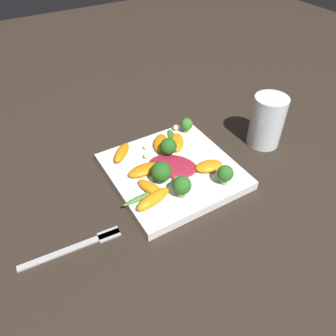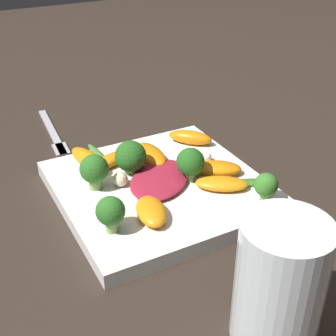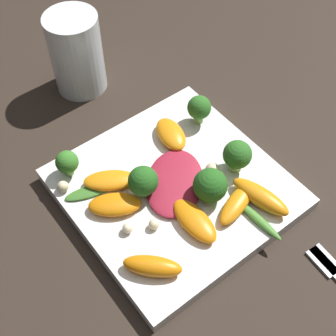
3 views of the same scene
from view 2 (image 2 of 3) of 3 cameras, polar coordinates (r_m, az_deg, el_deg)
ground_plane at (r=0.60m, az=-1.00°, el=-3.31°), size 2.40×2.40×0.00m
plate at (r=0.59m, az=-1.01°, el=-2.55°), size 0.25×0.25×0.02m
drinking_glass at (r=0.40m, az=13.44°, el=-13.53°), size 0.07×0.07×0.12m
fork at (r=0.76m, az=-13.69°, el=3.89°), size 0.03×0.17×0.01m
radicchio_leaf_0 at (r=0.58m, az=-0.74°, el=-1.43°), size 0.12×0.12×0.01m
orange_segment_0 at (r=0.60m, az=6.03°, el=-0.03°), size 0.07×0.06×0.02m
orange_segment_1 at (r=0.62m, az=-9.66°, el=1.02°), size 0.04×0.08×0.02m
orange_segment_2 at (r=0.57m, az=6.55°, el=-1.91°), size 0.07×0.06×0.01m
orange_segment_3 at (r=0.63m, az=-2.08°, el=1.68°), size 0.03×0.07×0.02m
orange_segment_4 at (r=0.52m, az=-2.06°, el=-5.28°), size 0.05×0.06×0.02m
orange_segment_5 at (r=0.67m, az=2.74°, el=3.75°), size 0.06×0.06×0.02m
orange_segment_6 at (r=0.62m, az=-6.99°, el=0.96°), size 0.07×0.04×0.02m
broccoli_floret_0 at (r=0.49m, az=-7.02°, el=-5.35°), size 0.03×0.03×0.04m
broccoli_floret_1 at (r=0.60m, az=-4.58°, el=1.39°), size 0.04×0.04×0.04m
broccoli_floret_2 at (r=0.58m, az=2.75°, el=0.65°), size 0.04×0.04×0.04m
broccoli_floret_3 at (r=0.57m, az=-8.98°, el=-0.24°), size 0.04×0.04×0.04m
broccoli_floret_4 at (r=0.55m, az=11.87°, el=-2.12°), size 0.03×0.03×0.04m
arugula_sprig_0 at (r=0.59m, az=8.85°, el=-1.85°), size 0.06×0.03×0.00m
arugula_sprig_1 at (r=0.65m, az=-8.39°, el=1.55°), size 0.01×0.07×0.01m
macadamia_nut_0 at (r=0.58m, az=-5.82°, el=-1.37°), size 0.02×0.02×0.02m
macadamia_nut_1 at (r=0.58m, az=12.09°, el=-1.93°), size 0.01×0.01×0.01m
macadamia_nut_2 at (r=0.63m, az=2.08°, el=1.34°), size 0.01×0.01×0.01m
macadamia_nut_3 at (r=0.63m, az=4.78°, el=1.34°), size 0.01×0.01×0.01m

